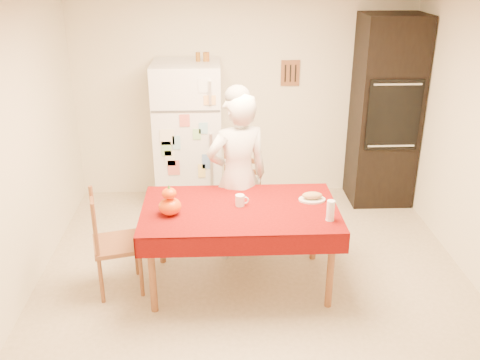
{
  "coord_description": "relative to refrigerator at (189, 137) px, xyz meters",
  "views": [
    {
      "loc": [
        -0.32,
        -3.99,
        2.8
      ],
      "look_at": [
        -0.13,
        0.2,
        1.01
      ],
      "focal_mm": 40.0,
      "sensor_mm": 36.0,
      "label": 1
    }
  ],
  "objects": [
    {
      "name": "floor",
      "position": [
        0.65,
        -1.88,
        -0.85
      ],
      "size": [
        4.5,
        4.5,
        0.0
      ],
      "primitive_type": "plane",
      "color": "tan",
      "rests_on": "ground"
    },
    {
      "name": "room_shell",
      "position": [
        0.65,
        -1.88,
        0.77
      ],
      "size": [
        4.02,
        4.52,
        2.51
      ],
      "color": "#EEE3C8",
      "rests_on": "ground"
    },
    {
      "name": "refrigerator",
      "position": [
        0.0,
        0.0,
        0.0
      ],
      "size": [
        0.75,
        0.74,
        1.7
      ],
      "color": "white",
      "rests_on": "floor"
    },
    {
      "name": "oven_cabinet",
      "position": [
        2.28,
        0.05,
        0.25
      ],
      "size": [
        0.7,
        0.62,
        2.2
      ],
      "color": "black",
      "rests_on": "floor"
    },
    {
      "name": "dining_table",
      "position": [
        0.52,
        -1.71,
        -0.16
      ],
      "size": [
        1.7,
        1.0,
        0.76
      ],
      "color": "brown",
      "rests_on": "floor"
    },
    {
      "name": "chair_far",
      "position": [
        0.55,
        -0.85,
        -0.34
      ],
      "size": [
        0.52,
        0.51,
        0.95
      ],
      "rotation": [
        0.0,
        0.0,
        -0.32
      ],
      "color": "brown",
      "rests_on": "floor"
    },
    {
      "name": "chair_left",
      "position": [
        -0.62,
        -1.76,
        -0.34
      ],
      "size": [
        0.49,
        0.51,
        0.95
      ],
      "rotation": [
        0.0,
        0.0,
        1.82
      ],
      "color": "brown",
      "rests_on": "floor"
    },
    {
      "name": "seated_woman",
      "position": [
        0.52,
        -1.2,
        -0.02
      ],
      "size": [
        0.7,
        0.56,
        1.66
      ],
      "primitive_type": "imported",
      "rotation": [
        0.0,
        0.0,
        3.43
      ],
      "color": "silver",
      "rests_on": "floor"
    },
    {
      "name": "coffee_mug",
      "position": [
        0.52,
        -1.67,
        -0.04
      ],
      "size": [
        0.08,
        0.08,
        0.1
      ],
      "primitive_type": "cylinder",
      "color": "white",
      "rests_on": "dining_table"
    },
    {
      "name": "pumpkin_lower",
      "position": [
        -0.08,
        -1.8,
        -0.02
      ],
      "size": [
        0.2,
        0.2,
        0.15
      ],
      "primitive_type": "ellipsoid",
      "color": "#CD5704",
      "rests_on": "dining_table"
    },
    {
      "name": "pumpkin_upper",
      "position": [
        -0.08,
        -1.8,
        0.1
      ],
      "size": [
        0.12,
        0.12,
        0.09
      ],
      "primitive_type": "ellipsoid",
      "color": "#ED3B05",
      "rests_on": "pumpkin_lower"
    },
    {
      "name": "wine_glass",
      "position": [
        1.25,
        -1.97,
        -0.0
      ],
      "size": [
        0.07,
        0.07,
        0.18
      ],
      "primitive_type": "cylinder",
      "color": "white",
      "rests_on": "dining_table"
    },
    {
      "name": "bread_plate",
      "position": [
        1.17,
        -1.59,
        -0.08
      ],
      "size": [
        0.24,
        0.24,
        0.02
      ],
      "primitive_type": "cylinder",
      "color": "white",
      "rests_on": "dining_table"
    },
    {
      "name": "bread_loaf",
      "position": [
        1.17,
        -1.59,
        -0.04
      ],
      "size": [
        0.18,
        0.1,
        0.06
      ],
      "primitive_type": "ellipsoid",
      "color": "tan",
      "rests_on": "bread_plate"
    },
    {
      "name": "spice_jar_left",
      "position": [
        0.13,
        0.05,
        0.9
      ],
      "size": [
        0.05,
        0.05,
        0.1
      ],
      "primitive_type": "cylinder",
      "color": "brown",
      "rests_on": "refrigerator"
    },
    {
      "name": "spice_jar_mid",
      "position": [
        0.22,
        0.05,
        0.9
      ],
      "size": [
        0.05,
        0.05,
        0.1
      ],
      "primitive_type": "cylinder",
      "color": "#955C1B",
      "rests_on": "refrigerator"
    },
    {
      "name": "spice_jar_right",
      "position": [
        0.23,
        0.05,
        0.9
      ],
      "size": [
        0.05,
        0.05,
        0.1
      ],
      "primitive_type": "cylinder",
      "color": "brown",
      "rests_on": "refrigerator"
    }
  ]
}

